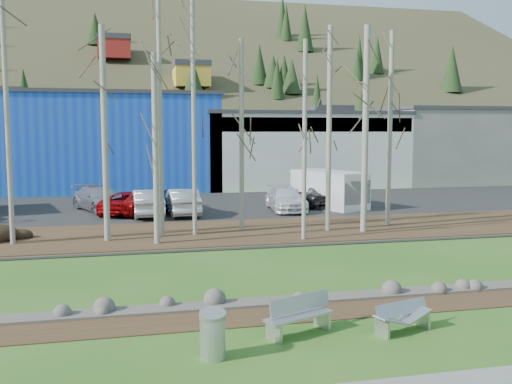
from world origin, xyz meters
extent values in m
plane|color=#285A18|center=(0.00, 0.00, 0.00)|extent=(200.00, 200.00, 0.00)
cube|color=#382616|center=(0.00, 2.10, 0.01)|extent=(80.00, 1.80, 0.03)
cube|color=#382616|center=(0.00, 14.50, 0.07)|extent=(80.00, 7.00, 0.15)
cube|color=black|center=(0.00, 25.00, 0.07)|extent=(80.00, 14.00, 0.14)
cube|color=blue|center=(-6.00, 39.00, 4.00)|extent=(20.00, 12.00, 8.00)
cube|color=#333338|center=(-6.00, 39.00, 8.15)|extent=(20.40, 12.24, 0.30)
cube|color=beige|center=(12.00, 39.00, 3.25)|extent=(18.00, 12.00, 6.50)
cube|color=#333338|center=(12.00, 39.00, 6.65)|extent=(18.36, 12.24, 0.30)
cube|color=navy|center=(12.00, 33.10, 5.60)|extent=(17.64, 0.20, 1.20)
cube|color=slate|center=(28.00, 39.00, 3.50)|extent=(14.00, 12.00, 7.00)
cube|color=#333338|center=(28.00, 39.00, 7.15)|extent=(14.28, 12.24, 0.30)
cube|color=#B1B3B6|center=(-0.28, 0.14, 0.23)|extent=(0.30, 0.57, 0.46)
cube|color=#B1B3B6|center=(1.18, 0.76, 0.23)|extent=(0.30, 0.57, 0.46)
cube|color=#B1B3B6|center=(0.54, 0.66, 0.74)|extent=(1.80, 0.85, 0.42)
cube|color=#B1B3B6|center=(0.45, 0.45, 0.47)|extent=(1.96, 1.22, 0.05)
cube|color=#B1B3B6|center=(2.42, -0.17, 0.20)|extent=(0.22, 0.51, 0.41)
cube|color=#B1B3B6|center=(3.75, 0.24, 0.20)|extent=(0.22, 0.51, 0.41)
cube|color=#B1B3B6|center=(3.15, 0.23, 0.55)|extent=(1.64, 0.66, 0.36)
cube|color=#929596|center=(2.69, -0.09, 0.37)|extent=(0.90, 0.68, 0.30)
cube|color=#929596|center=(3.48, 0.16, 0.37)|extent=(0.90, 0.68, 0.30)
cylinder|color=#B1B3B6|center=(-1.89, -0.57, 0.50)|extent=(0.58, 0.58, 1.00)
cylinder|color=gold|center=(3.53, 0.66, 0.05)|extent=(0.01, 0.01, 0.10)
cylinder|color=gold|center=(3.53, 0.72, 0.05)|extent=(0.01, 0.01, 0.10)
ellipsoid|color=white|center=(3.56, 0.69, 0.16)|extent=(0.36, 0.20, 0.20)
cube|color=gray|center=(3.56, 0.69, 0.20)|extent=(0.23, 0.12, 0.02)
sphere|color=white|center=(3.71, 0.68, 0.25)|extent=(0.11, 0.11, 0.11)
cone|color=gold|center=(3.79, 0.68, 0.25)|extent=(0.06, 0.03, 0.03)
cylinder|color=#ABA49B|center=(-8.62, 13.60, 5.95)|extent=(0.22, 0.22, 11.59)
cylinder|color=#ABA49B|center=(-4.58, 13.48, 4.93)|extent=(0.27, 0.27, 9.56)
cylinder|color=#ABA49B|center=(-2.09, 14.07, 5.98)|extent=(0.21, 0.21, 11.67)
cylinder|color=#ABA49B|center=(-2.42, 12.33, 4.29)|extent=(0.26, 0.26, 8.27)
cylinder|color=#ABA49B|center=(1.91, 14.81, 4.84)|extent=(0.23, 0.23, 9.39)
cylinder|color=#ABA49B|center=(4.20, 11.82, 4.65)|extent=(0.20, 0.20, 9.00)
cylinder|color=#ABA49B|center=(7.69, 13.06, 5.13)|extent=(0.30, 0.30, 9.96)
cylinder|color=#ABA49B|center=(6.07, 13.74, 5.16)|extent=(0.25, 0.25, 10.01)
cylinder|color=#ABA49B|center=(9.70, 14.53, 5.17)|extent=(0.24, 0.24, 10.04)
cylinder|color=#ABA49B|center=(-0.54, 14.07, 5.98)|extent=(0.21, 0.21, 11.67)
imported|color=#9F080B|center=(-3.48, 21.75, 0.82)|extent=(4.11, 5.36, 1.35)
imported|color=gray|center=(-5.32, 23.62, 0.90)|extent=(4.06, 5.63, 1.52)
imported|color=#0D1E41|center=(-1.02, 22.64, 0.83)|extent=(2.89, 4.34, 1.37)
imported|color=silver|center=(-0.49, 20.71, 0.92)|extent=(1.83, 4.79, 1.56)
imported|color=#2B2B2E|center=(8.49, 22.95, 0.82)|extent=(2.49, 4.97, 1.35)
imported|color=white|center=(5.98, 21.14, 0.86)|extent=(2.32, 5.06, 1.43)
imported|color=silver|center=(-2.52, 20.71, 0.92)|extent=(1.83, 4.79, 1.56)
cube|color=white|center=(9.18, 22.04, 1.32)|extent=(3.97, 5.82, 2.35)
cube|color=black|center=(9.92, 20.05, 1.32)|extent=(2.38, 1.79, 1.45)
camera|label=1|loc=(-3.71, -12.85, 5.12)|focal=40.00mm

